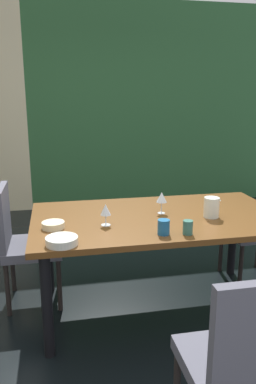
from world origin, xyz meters
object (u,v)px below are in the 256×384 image
(chair_left_far, at_px, (22,239))
(serving_bowl_left, at_px, (53,225))
(serving_bowl_right, at_px, (62,241))
(chair_head_near, at_px, (244,362))
(wine_glass_east, at_px, (106,210))
(dining_table, at_px, (159,225))
(pitcher_near_window, at_px, (212,207))
(cup_rear, at_px, (188,227))
(wine_glass_front, at_px, (162,198))
(cup_near_shelf, at_px, (164,227))

(chair_left_far, xyz_separation_m, serving_bowl_left, (0.25, -0.42, 0.24))
(chair_left_far, height_order, serving_bowl_right, chair_left_far)
(chair_head_near, bearing_deg, wine_glass_east, 108.91)
(chair_head_near, bearing_deg, dining_table, 89.69)
(chair_left_far, distance_m, serving_bowl_left, 0.54)
(dining_table, distance_m, pitcher_near_window, 0.41)
(cup_rear, bearing_deg, wine_glass_front, 95.43)
(chair_left_far, relative_size, serving_bowl_right, 4.93)
(wine_glass_east, relative_size, cup_near_shelf, 1.55)
(serving_bowl_right, height_order, cup_near_shelf, cup_near_shelf)
(cup_rear, bearing_deg, serving_bowl_left, 161.44)
(serving_bowl_right, xyz_separation_m, cup_near_shelf, (0.64, 0.04, 0.03))
(chair_left_far, xyz_separation_m, serving_bowl_right, (0.30, -0.72, 0.24))
(wine_glass_east, bearing_deg, chair_head_near, -71.09)
(chair_left_far, distance_m, wine_glass_front, 1.13)
(cup_near_shelf, bearing_deg, serving_bowl_left, 159.70)
(cup_near_shelf, height_order, cup_rear, cup_near_shelf)
(serving_bowl_left, xyz_separation_m, cup_near_shelf, (0.69, -0.26, 0.03))
(wine_glass_east, relative_size, serving_bowl_left, 0.99)
(cup_rear, bearing_deg, dining_table, 100.33)
(chair_left_far, relative_size, pitcher_near_window, 6.42)
(chair_head_near, height_order, pitcher_near_window, chair_head_near)
(wine_glass_front, bearing_deg, dining_table, -122.67)
(wine_glass_east, bearing_deg, cup_near_shelf, -35.72)
(chair_left_far, height_order, pitcher_near_window, chair_left_far)
(chair_head_near, height_order, serving_bowl_left, chair_head_near)
(wine_glass_front, distance_m, cup_near_shelf, 0.45)
(cup_near_shelf, bearing_deg, chair_head_near, -85.74)
(wine_glass_front, xyz_separation_m, pitcher_near_window, (0.33, -0.16, -0.05))
(dining_table, xyz_separation_m, cup_rear, (0.07, -0.41, 0.12))
(cup_near_shelf, bearing_deg, wine_glass_front, 75.65)
(serving_bowl_left, bearing_deg, dining_table, 9.04)
(chair_head_near, xyz_separation_m, serving_bowl_right, (-0.71, 0.91, 0.24))
(serving_bowl_left, distance_m, pitcher_near_window, 1.13)
(serving_bowl_left, height_order, cup_rear, cup_rear)
(chair_left_far, height_order, wine_glass_front, chair_left_far)
(chair_left_far, relative_size, wine_glass_front, 5.80)
(chair_left_far, xyz_separation_m, cup_near_shelf, (0.94, -0.67, 0.27))
(chair_left_far, distance_m, cup_near_shelf, 1.19)
(dining_table, bearing_deg, cup_near_shelf, -101.68)
(dining_table, distance_m, cup_rear, 0.43)
(wine_glass_front, distance_m, cup_rear, 0.46)
(chair_left_far, height_order, cup_near_shelf, chair_left_far)
(wine_glass_east, distance_m, pitcher_near_window, 0.78)
(wine_glass_east, height_order, wine_glass_front, wine_glass_front)
(chair_head_near, distance_m, chair_left_far, 1.91)
(dining_table, bearing_deg, serving_bowl_right, -149.64)
(chair_left_far, xyz_separation_m, cup_rear, (1.09, -0.70, 0.26))
(dining_table, height_order, cup_near_shelf, cup_near_shelf)
(wine_glass_east, xyz_separation_m, serving_bowl_right, (-0.30, -0.29, -0.08))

